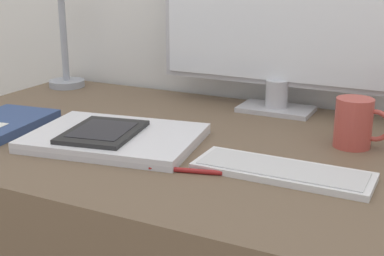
{
  "coord_description": "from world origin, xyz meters",
  "views": [
    {
      "loc": [
        0.44,
        -0.81,
        1.07
      ],
      "look_at": [
        0.01,
        0.06,
        0.76
      ],
      "focal_mm": 50.0,
      "sensor_mm": 36.0,
      "label": 1
    }
  ],
  "objects_px": {
    "laptop": "(115,138)",
    "pen": "(185,170)",
    "monitor": "(281,20)",
    "ereader": "(103,132)",
    "keyboard": "(282,171)",
    "desk_lamp": "(62,9)",
    "coffee_mug": "(355,123)"
  },
  "relations": [
    {
      "from": "monitor",
      "to": "coffee_mug",
      "type": "distance_m",
      "value": 0.35
    },
    {
      "from": "keyboard",
      "to": "desk_lamp",
      "type": "bearing_deg",
      "value": 154.1
    },
    {
      "from": "ereader",
      "to": "pen",
      "type": "relative_size",
      "value": 1.53
    },
    {
      "from": "monitor",
      "to": "keyboard",
      "type": "bearing_deg",
      "value": -70.67
    },
    {
      "from": "coffee_mug",
      "to": "monitor",
      "type": "bearing_deg",
      "value": 139.56
    },
    {
      "from": "desk_lamp",
      "to": "pen",
      "type": "distance_m",
      "value": 0.82
    },
    {
      "from": "desk_lamp",
      "to": "coffee_mug",
      "type": "bearing_deg",
      "value": -11.36
    },
    {
      "from": "laptop",
      "to": "ereader",
      "type": "height_order",
      "value": "ereader"
    },
    {
      "from": "ereader",
      "to": "desk_lamp",
      "type": "bearing_deg",
      "value": 136.6
    },
    {
      "from": "monitor",
      "to": "ereader",
      "type": "distance_m",
      "value": 0.52
    },
    {
      "from": "desk_lamp",
      "to": "pen",
      "type": "bearing_deg",
      "value": -35.51
    },
    {
      "from": "monitor",
      "to": "coffee_mug",
      "type": "xyz_separation_m",
      "value": [
        0.23,
        -0.19,
        -0.18
      ]
    },
    {
      "from": "keyboard",
      "to": "laptop",
      "type": "bearing_deg",
      "value": 177.91
    },
    {
      "from": "coffee_mug",
      "to": "ereader",
      "type": "bearing_deg",
      "value": -155.29
    },
    {
      "from": "monitor",
      "to": "keyboard",
      "type": "relative_size",
      "value": 1.99
    },
    {
      "from": "keyboard",
      "to": "coffee_mug",
      "type": "bearing_deg",
      "value": 68.12
    },
    {
      "from": "desk_lamp",
      "to": "coffee_mug",
      "type": "relative_size",
      "value": 3.37
    },
    {
      "from": "keyboard",
      "to": "desk_lamp",
      "type": "height_order",
      "value": "desk_lamp"
    },
    {
      "from": "desk_lamp",
      "to": "ereader",
      "type": "bearing_deg",
      "value": -43.4
    },
    {
      "from": "ereader",
      "to": "desk_lamp",
      "type": "xyz_separation_m",
      "value": [
        -0.42,
        0.39,
        0.21
      ]
    },
    {
      "from": "ereader",
      "to": "keyboard",
      "type": "bearing_deg",
      "value": 0.73
    },
    {
      "from": "keyboard",
      "to": "laptop",
      "type": "distance_m",
      "value": 0.37
    },
    {
      "from": "keyboard",
      "to": "laptop",
      "type": "relative_size",
      "value": 0.84
    },
    {
      "from": "monitor",
      "to": "laptop",
      "type": "distance_m",
      "value": 0.5
    },
    {
      "from": "ereader",
      "to": "pen",
      "type": "bearing_deg",
      "value": -15.93
    },
    {
      "from": "ereader",
      "to": "pen",
      "type": "distance_m",
      "value": 0.24
    },
    {
      "from": "keyboard",
      "to": "ereader",
      "type": "height_order",
      "value": "ereader"
    },
    {
      "from": "keyboard",
      "to": "laptop",
      "type": "height_order",
      "value": "laptop"
    },
    {
      "from": "laptop",
      "to": "pen",
      "type": "xyz_separation_m",
      "value": [
        0.21,
        -0.08,
        -0.01
      ]
    },
    {
      "from": "keyboard",
      "to": "ereader",
      "type": "relative_size",
      "value": 1.57
    },
    {
      "from": "monitor",
      "to": "desk_lamp",
      "type": "bearing_deg",
      "value": -178.68
    },
    {
      "from": "ereader",
      "to": "monitor",
      "type": "bearing_deg",
      "value": 59.32
    }
  ]
}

